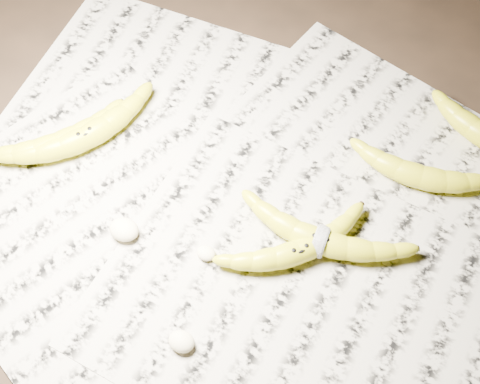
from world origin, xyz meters
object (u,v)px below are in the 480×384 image
at_px(banana_left_a, 85,136).
at_px(banana_center, 299,250).
at_px(banana_left_b, 58,142).
at_px(banana_taped, 320,240).
at_px(banana_upper_a, 421,175).

bearing_deg(banana_left_a, banana_center, -62.86).
distance_m(banana_left_b, banana_taped, 0.39).
bearing_deg(banana_upper_a, banana_taped, -128.20).
height_order(banana_left_a, banana_taped, banana_left_a).
xyz_separation_m(banana_left_b, banana_center, (0.37, -0.02, -0.00)).
relative_size(banana_taped, banana_upper_a, 1.17).
relative_size(banana_left_b, banana_center, 1.00).
bearing_deg(banana_left_b, banana_left_a, -10.07).
distance_m(banana_taped, banana_upper_a, 0.18).
relative_size(banana_left_b, banana_taped, 0.87).
xyz_separation_m(banana_center, banana_taped, (0.02, 0.02, 0.00)).
height_order(banana_left_b, banana_taped, same).
bearing_deg(banana_center, banana_left_a, 126.90).
height_order(banana_left_a, banana_center, banana_left_a).
xyz_separation_m(banana_left_a, banana_left_b, (-0.03, -0.02, -0.00)).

